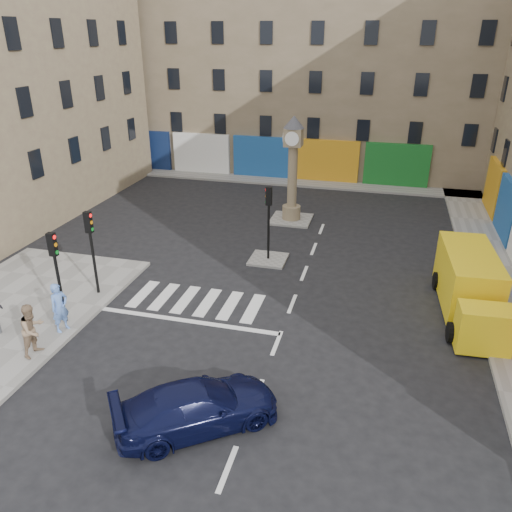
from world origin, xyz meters
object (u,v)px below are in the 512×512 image
at_px(traffic_light_left_near, 56,264).
at_px(pedestrian_blue, 60,307).
at_px(traffic_light_island, 269,212).
at_px(pedestrian_tan, 33,330).
at_px(navy_sedan, 197,406).
at_px(traffic_light_left_far, 91,240).
at_px(yellow_van, 470,286).
at_px(clock_pillar, 293,163).

bearing_deg(traffic_light_left_near, pedestrian_blue, -63.24).
height_order(traffic_light_island, pedestrian_tan, traffic_light_island).
height_order(traffic_light_left_near, navy_sedan, traffic_light_left_near).
xyz_separation_m(traffic_light_island, navy_sedan, (0.68, -11.67, -1.90)).
distance_m(traffic_light_island, navy_sedan, 11.85).
height_order(traffic_light_left_far, yellow_van, traffic_light_left_far).
xyz_separation_m(traffic_light_left_far, clock_pillar, (6.30, 11.40, 0.93)).
height_order(clock_pillar, pedestrian_blue, clock_pillar).
distance_m(traffic_light_left_near, traffic_light_left_far, 2.40).
xyz_separation_m(traffic_light_left_near, traffic_light_island, (6.30, 7.80, -0.03)).
distance_m(traffic_light_island, yellow_van, 9.52).
xyz_separation_m(pedestrian_blue, pedestrian_tan, (0.00, -1.56, -0.00)).
height_order(navy_sedan, yellow_van, yellow_van).
distance_m(traffic_light_left_near, yellow_van, 16.18).
bearing_deg(clock_pillar, traffic_light_left_near, -114.55).
distance_m(yellow_van, pedestrian_tan, 16.64).
relative_size(traffic_light_left_near, pedestrian_tan, 1.90).
xyz_separation_m(clock_pillar, pedestrian_tan, (-6.00, -15.95, -2.43)).
height_order(navy_sedan, pedestrian_blue, pedestrian_blue).
bearing_deg(traffic_light_left_far, navy_sedan, -41.94).
xyz_separation_m(traffic_light_left_far, navy_sedan, (6.98, -6.27, -1.93)).
relative_size(traffic_light_left_far, traffic_light_island, 1.00).
bearing_deg(traffic_light_left_near, pedestrian_tan, -82.07).
relative_size(navy_sedan, pedestrian_tan, 2.45).
relative_size(traffic_light_left_near, traffic_light_left_far, 1.00).
bearing_deg(pedestrian_blue, traffic_light_left_far, 24.55).
relative_size(yellow_van, pedestrian_blue, 3.33).
distance_m(navy_sedan, pedestrian_tan, 6.92).
relative_size(traffic_light_left_near, pedestrian_blue, 1.90).
distance_m(navy_sedan, yellow_van, 12.21).
distance_m(traffic_light_left_far, pedestrian_blue, 3.36).
bearing_deg(traffic_light_island, traffic_light_left_far, -139.40).
xyz_separation_m(traffic_light_island, yellow_van, (9.00, -2.75, -1.44)).
bearing_deg(traffic_light_island, clock_pillar, 90.00).
relative_size(traffic_light_island, pedestrian_tan, 1.90).
bearing_deg(pedestrian_blue, navy_sedan, -97.30).
bearing_deg(navy_sedan, traffic_light_island, -33.21).
bearing_deg(yellow_van, pedestrian_blue, -162.55).
bearing_deg(traffic_light_island, navy_sedan, -86.65).
height_order(pedestrian_blue, pedestrian_tan, pedestrian_blue).
height_order(traffic_light_left_far, pedestrian_blue, traffic_light_left_far).
height_order(traffic_light_left_near, pedestrian_blue, traffic_light_left_near).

